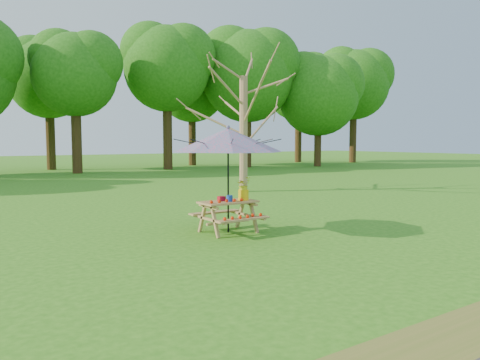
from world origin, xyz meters
TOP-DOWN VIEW (x-y plane):
  - ground at (0.00, 0.00)m, footprint 120.00×120.00m
  - treeline at (0.00, 22.00)m, footprint 60.00×12.00m
  - bare_tree at (3.00, 9.48)m, footprint 5.47×5.47m
  - picnic_table at (-1.79, 3.09)m, footprint 1.20×1.32m
  - patio_umbrella at (-1.79, 3.10)m, footprint 2.85×2.85m
  - produce_bins at (-1.84, 3.14)m, footprint 0.24×0.41m
  - tomatoes_row at (-1.94, 2.92)m, footprint 0.77×0.13m
  - flower_bucket at (-1.43, 3.05)m, footprint 0.34×0.30m

SIDE VIEW (x-z plane):
  - ground at x=0.00m, z-range 0.00..0.00m
  - picnic_table at x=-1.79m, z-range -0.01..0.66m
  - tomatoes_row at x=-1.94m, z-range 0.67..0.74m
  - produce_bins at x=-1.84m, z-range 0.66..0.79m
  - flower_bucket at x=-1.43m, z-range 0.69..1.18m
  - patio_umbrella at x=-1.79m, z-range 0.82..3.08m
  - bare_tree at x=3.00m, z-range 1.08..11.16m
  - treeline at x=0.00m, z-range 0.00..16.00m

